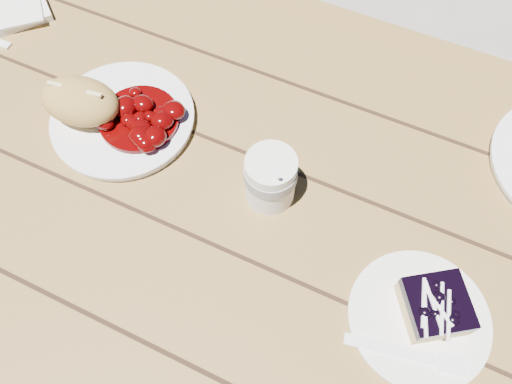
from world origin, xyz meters
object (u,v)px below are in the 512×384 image
at_px(blueberry_cake, 435,306).
at_px(coffee_cup, 270,179).
at_px(dessert_plate, 418,319).
at_px(bread_roll, 80,101).
at_px(main_plate, 123,120).
at_px(picnic_table, 150,201).

height_order(blueberry_cake, coffee_cup, coffee_cup).
distance_m(dessert_plate, blueberry_cake, 0.03).
bearing_deg(coffee_cup, bread_roll, 180.00).
xyz_separation_m(main_plate, blueberry_cake, (0.54, -0.10, 0.02)).
bearing_deg(dessert_plate, blueberry_cake, 56.31).
bearing_deg(picnic_table, bread_roll, 162.95).
xyz_separation_m(picnic_table, coffee_cup, (0.23, 0.03, 0.21)).
height_order(bread_roll, dessert_plate, bread_roll).
bearing_deg(picnic_table, dessert_plate, -7.10).
bearing_deg(bread_roll, blueberry_cake, -7.23).
xyz_separation_m(dessert_plate, blueberry_cake, (0.01, 0.02, 0.03)).
relative_size(main_plate, dessert_plate, 1.24).
bearing_deg(dessert_plate, picnic_table, 172.90).
xyz_separation_m(picnic_table, bread_roll, (-0.10, 0.03, 0.21)).
relative_size(bread_roll, dessert_plate, 0.70).
distance_m(picnic_table, blueberry_cake, 0.53).
relative_size(picnic_table, blueberry_cake, 18.47).
distance_m(main_plate, bread_roll, 0.07).
xyz_separation_m(picnic_table, main_plate, (-0.04, 0.05, 0.17)).
bearing_deg(picnic_table, blueberry_cake, -5.24).
bearing_deg(main_plate, picnic_table, -49.99).
distance_m(bread_roll, blueberry_cake, 0.60).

